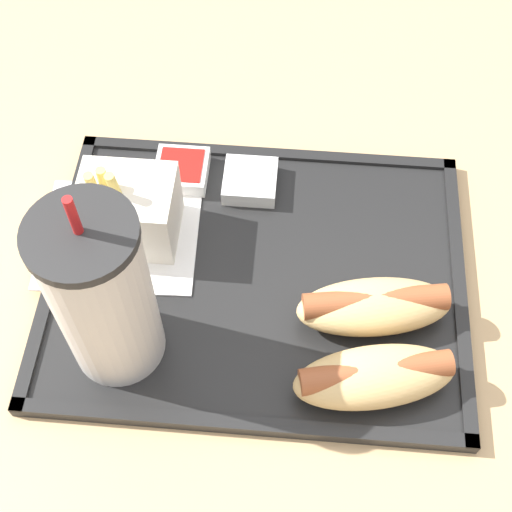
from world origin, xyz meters
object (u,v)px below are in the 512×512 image
object	(u,v)px
hot_dog_far	(375,376)
sauce_cup_mayo	(250,181)
soda_cup	(102,295)
sauce_cup_ketchup	(182,170)
hot_dog_near	(374,306)
fries_carton	(128,211)

from	to	relation	value
hot_dog_far	sauce_cup_mayo	distance (m)	0.24
soda_cup	sauce_cup_ketchup	bearing A→B (deg)	-98.15
hot_dog_near	fries_carton	world-z (taller)	fries_carton
sauce_cup_ketchup	hot_dog_far	bearing A→B (deg)	131.85
hot_dog_near	sauce_cup_ketchup	xyz separation A→B (m)	(0.19, -0.15, -0.01)
fries_carton	sauce_cup_mayo	xyz separation A→B (m)	(-0.11, -0.07, -0.03)
soda_cup	fries_carton	bearing A→B (deg)	-85.45
soda_cup	hot_dog_near	distance (m)	0.23
soda_cup	hot_dog_near	bearing A→B (deg)	-168.37
hot_dog_far	sauce_cup_mayo	world-z (taller)	hot_dog_far
soda_cup	sauce_cup_mayo	size ratio (longest dim) A/B	4.01
hot_dog_near	sauce_cup_mayo	world-z (taller)	hot_dog_near
fries_carton	sauce_cup_ketchup	distance (m)	0.09
soda_cup	hot_dog_far	size ratio (longest dim) A/B	1.46
soda_cup	hot_dog_far	bearing A→B (deg)	174.59
sauce_cup_mayo	sauce_cup_ketchup	bearing A→B (deg)	-6.27
soda_cup	sauce_cup_mayo	world-z (taller)	soda_cup
sauce_cup_mayo	hot_dog_near	bearing A→B (deg)	130.84
hot_dog_near	fries_carton	size ratio (longest dim) A/B	1.48
hot_dog_far	hot_dog_near	world-z (taller)	same
fries_carton	sauce_cup_ketchup	bearing A→B (deg)	-116.95
hot_dog_near	fries_carton	distance (m)	0.24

